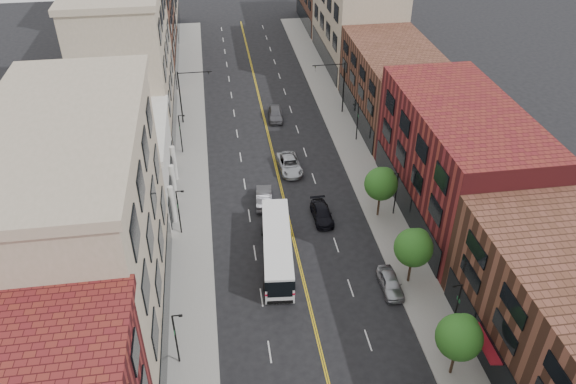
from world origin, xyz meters
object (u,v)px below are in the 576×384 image
car_lane_a (322,213)px  car_lane_b (290,164)px  car_lane_behind (264,197)px  city_bus (277,246)px  car_lane_c (275,114)px  car_parked_far (390,283)px

car_lane_a → car_lane_b: bearing=99.6°
car_lane_behind → car_lane_a: bearing=153.1°
city_bus → car_lane_a: size_ratio=2.55×
city_bus → car_lane_c: (3.50, 28.80, -0.95)m
city_bus → car_lane_c: size_ratio=2.54×
car_lane_b → car_lane_a: bearing=-82.3°
car_lane_c → car_lane_b: bearing=-85.6°
city_bus → car_lane_c: city_bus is taller
car_lane_behind → car_lane_a: car_lane_behind is taller
car_lane_b → car_lane_c: 13.12m
car_lane_a → car_lane_c: size_ratio=1.00×
car_parked_far → city_bus: bearing=151.4°
car_parked_far → car_lane_b: bearing=106.1°
car_parked_far → car_lane_behind: 17.50m
car_lane_behind → car_lane_b: (3.71, 6.24, -0.02)m
city_bus → car_lane_a: 8.03m
city_bus → car_lane_behind: bearing=96.3°
city_bus → car_lane_behind: size_ratio=2.51×
car_parked_far → car_lane_c: bearing=100.2°
car_parked_far → car_lane_c: (-5.90, 33.99, 0.07)m
car_lane_c → city_bus: bearing=-92.5°
city_bus → car_lane_b: city_bus is taller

